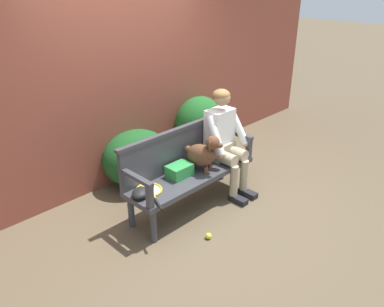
# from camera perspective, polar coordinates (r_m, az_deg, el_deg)

# --- Properties ---
(ground_plane) EXTENTS (40.00, 40.00, 0.00)m
(ground_plane) POSITION_cam_1_polar(r_m,az_deg,el_deg) (4.58, 0.00, -7.86)
(ground_plane) COLOR brown
(brick_garden_fence) EXTENTS (8.00, 0.30, 2.79)m
(brick_garden_fence) POSITION_cam_1_polar(r_m,az_deg,el_deg) (4.94, -10.88, 11.91)
(brick_garden_fence) COLOR brown
(brick_garden_fence) RESTS_ON ground
(hedge_bush_far_right) EXTENTS (0.81, 0.72, 0.91)m
(hedge_bush_far_right) POSITION_cam_1_polar(r_m,az_deg,el_deg) (5.67, 1.17, 4.16)
(hedge_bush_far_right) COLOR #1E5B23
(hedge_bush_far_right) RESTS_ON ground
(hedge_bush_mid_left) EXTENTS (0.93, 0.81, 0.72)m
(hedge_bush_mid_left) POSITION_cam_1_polar(r_m,az_deg,el_deg) (4.96, -8.30, -0.59)
(hedge_bush_mid_left) COLOR #194C1E
(hedge_bush_mid_left) RESTS_ON ground
(garden_bench) EXTENTS (1.66, 0.49, 0.44)m
(garden_bench) POSITION_cam_1_polar(r_m,az_deg,el_deg) (4.38, 0.00, -3.65)
(garden_bench) COLOR #38383D
(garden_bench) RESTS_ON ground
(bench_backrest) EXTENTS (1.70, 0.06, 0.50)m
(bench_backrest) POSITION_cam_1_polar(r_m,az_deg,el_deg) (4.38, -2.02, 0.91)
(bench_backrest) COLOR #38383D
(bench_backrest) RESTS_ON garden_bench
(bench_armrest_left_end) EXTENTS (0.06, 0.49, 0.28)m
(bench_armrest_left_end) POSITION_cam_1_polar(r_m,az_deg,el_deg) (3.74, -7.62, -4.81)
(bench_armrest_left_end) COLOR #38383D
(bench_armrest_left_end) RESTS_ON garden_bench
(bench_armrest_right_end) EXTENTS (0.06, 0.49, 0.28)m
(bench_armrest_right_end) POSITION_cam_1_polar(r_m,az_deg,el_deg) (4.76, 7.48, 2.08)
(bench_armrest_right_end) COLOR #38383D
(bench_armrest_right_end) RESTS_ON garden_bench
(person_seated) EXTENTS (0.56, 0.65, 1.31)m
(person_seated) POSITION_cam_1_polar(r_m,az_deg,el_deg) (4.59, 4.91, 2.32)
(person_seated) COLOR black
(person_seated) RESTS_ON ground
(dog_on_bench) EXTENTS (0.32, 0.45, 0.46)m
(dog_on_bench) POSITION_cam_1_polar(r_m,az_deg,el_deg) (4.30, 1.77, 0.05)
(dog_on_bench) COLOR brown
(dog_on_bench) RESTS_ON garden_bench
(tennis_racket) EXTENTS (0.38, 0.58, 0.03)m
(tennis_racket) POSITION_cam_1_polar(r_m,az_deg,el_deg) (4.01, -6.43, -5.66)
(tennis_racket) COLOR yellow
(tennis_racket) RESTS_ON garden_bench
(baseball_glove) EXTENTS (0.28, 0.26, 0.09)m
(baseball_glove) POSITION_cam_1_polar(r_m,az_deg,el_deg) (3.93, -7.81, -5.90)
(baseball_glove) COLOR black
(baseball_glove) RESTS_ON garden_bench
(sports_bag) EXTENTS (0.28, 0.20, 0.14)m
(sports_bag) POSITION_cam_1_polar(r_m,az_deg,el_deg) (4.26, -1.91, -2.58)
(sports_bag) COLOR #2D8E42
(sports_bag) RESTS_ON garden_bench
(tennis_ball) EXTENTS (0.07, 0.07, 0.07)m
(tennis_ball) POSITION_cam_1_polar(r_m,az_deg,el_deg) (4.06, 2.52, -12.33)
(tennis_ball) COLOR #CCDB33
(tennis_ball) RESTS_ON ground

